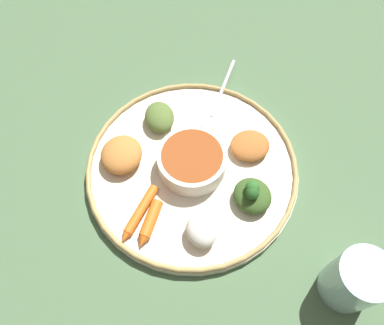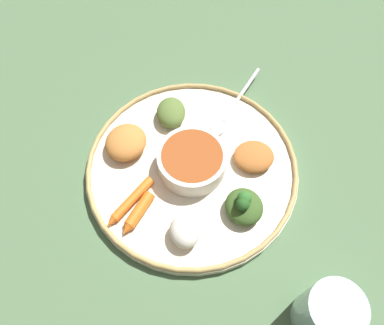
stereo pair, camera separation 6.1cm
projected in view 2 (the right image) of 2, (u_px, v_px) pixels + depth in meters
name	position (u px, v px, depth m)	size (l,w,h in m)	color
ground_plane	(192.00, 171.00, 0.64)	(2.40, 2.40, 0.00)	#4C6B47
platter	(192.00, 169.00, 0.63)	(0.34, 0.34, 0.01)	beige
platter_rim	(192.00, 166.00, 0.62)	(0.34, 0.34, 0.01)	tan
center_bowl	(192.00, 161.00, 0.61)	(0.11, 0.11, 0.04)	silver
spoon	(229.00, 111.00, 0.67)	(0.05, 0.17, 0.01)	silver
greens_pile	(244.00, 206.00, 0.57)	(0.08, 0.08, 0.05)	#385623
carrot_near_spoon	(130.00, 202.00, 0.59)	(0.05, 0.10, 0.01)	orange
carrot_outer	(137.00, 213.00, 0.58)	(0.03, 0.07, 0.02)	orange
mound_collards	(171.00, 112.00, 0.66)	(0.06, 0.05, 0.03)	#567033
mound_squash	(126.00, 143.00, 0.63)	(0.07, 0.07, 0.03)	#C67A38
mound_rice_white	(184.00, 232.00, 0.55)	(0.05, 0.04, 0.03)	silver
mound_chickpea	(254.00, 156.00, 0.62)	(0.07, 0.06, 0.02)	#B2662D
drinking_glass	(325.00, 314.00, 0.49)	(0.07, 0.07, 0.10)	silver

